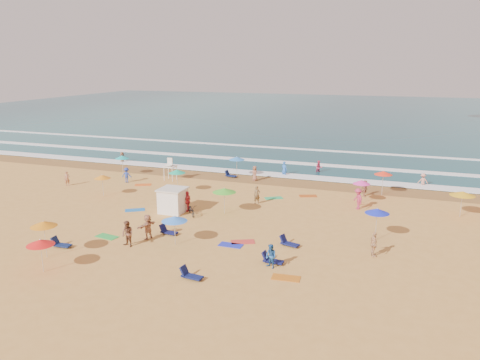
% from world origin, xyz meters
% --- Properties ---
extents(ground, '(220.00, 220.00, 0.00)m').
position_xyz_m(ground, '(0.00, 0.00, 0.00)').
color(ground, gold).
rests_on(ground, ground).
extents(ocean, '(220.00, 140.00, 0.18)m').
position_xyz_m(ocean, '(0.00, 84.00, 0.00)').
color(ocean, '#0C4756').
rests_on(ocean, ground).
extents(wet_sand, '(220.00, 220.00, 0.00)m').
position_xyz_m(wet_sand, '(0.00, 12.50, 0.01)').
color(wet_sand, olive).
rests_on(wet_sand, ground).
extents(surf_foam, '(200.00, 18.70, 0.05)m').
position_xyz_m(surf_foam, '(0.00, 21.32, 0.10)').
color(surf_foam, white).
rests_on(surf_foam, ground).
extents(cabana, '(2.00, 2.00, 2.00)m').
position_xyz_m(cabana, '(-5.92, -1.04, 1.00)').
color(cabana, white).
rests_on(cabana, ground).
extents(cabana_roof, '(2.20, 2.20, 0.12)m').
position_xyz_m(cabana_roof, '(-5.92, -1.04, 2.06)').
color(cabana_roof, silver).
rests_on(cabana_roof, cabana).
extents(bicycle, '(1.66, 1.85, 0.97)m').
position_xyz_m(bicycle, '(-4.02, -1.34, 0.49)').
color(bicycle, black).
rests_on(bicycle, ground).
extents(lifeguard_stand, '(1.20, 1.20, 2.10)m').
position_xyz_m(lifeguard_stand, '(-11.48, 9.03, 1.05)').
color(lifeguard_stand, white).
rests_on(lifeguard_stand, ground).
extents(beach_umbrellas, '(57.21, 28.66, 0.79)m').
position_xyz_m(beach_umbrellas, '(1.69, 1.41, 2.13)').
color(beach_umbrellas, '#FF4B15').
rests_on(beach_umbrellas, ground).
extents(loungers, '(29.95, 25.50, 0.34)m').
position_xyz_m(loungers, '(3.87, -4.60, 0.17)').
color(loungers, '#101E51').
rests_on(loungers, ground).
extents(towels, '(58.67, 19.23, 0.03)m').
position_xyz_m(towels, '(-1.54, -1.40, 0.01)').
color(towels, red).
rests_on(towels, ground).
extents(beachgoers, '(41.47, 28.05, 2.14)m').
position_xyz_m(beachgoers, '(-1.70, 3.32, 0.81)').
color(beachgoers, tan).
rests_on(beachgoers, ground).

